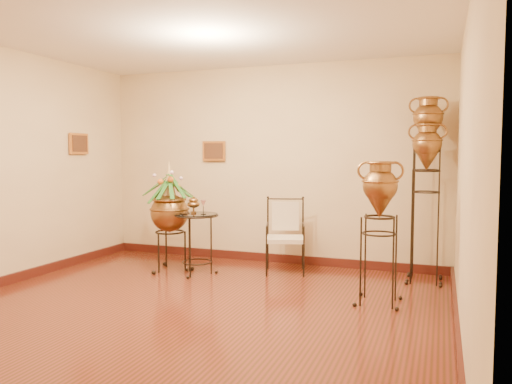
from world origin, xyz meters
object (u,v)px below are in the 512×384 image
(amphora_tall, at_px, (426,187))
(amphora_mid, at_px, (426,202))
(armchair, at_px, (285,236))
(side_table, at_px, (197,243))
(planter_urn, at_px, (169,208))

(amphora_tall, distance_m, amphora_mid, 0.21)
(armchair, xyz_separation_m, side_table, (-1.04, -0.48, -0.07))
(armchair, bearing_deg, planter_urn, 177.80)
(amphora_mid, bearing_deg, armchair, -175.83)
(amphora_tall, relative_size, armchair, 2.33)
(amphora_tall, distance_m, planter_urn, 3.29)
(amphora_mid, xyz_separation_m, planter_urn, (-3.21, -0.52, -0.14))
(planter_urn, relative_size, armchair, 1.54)
(amphora_mid, bearing_deg, planter_urn, -170.84)
(armchair, distance_m, side_table, 1.15)
(side_table, bearing_deg, amphora_tall, 14.55)
(planter_urn, bearing_deg, amphora_mid, 9.16)
(amphora_mid, height_order, side_table, amphora_mid)
(armchair, bearing_deg, side_table, -172.06)
(amphora_tall, bearing_deg, side_table, -165.45)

